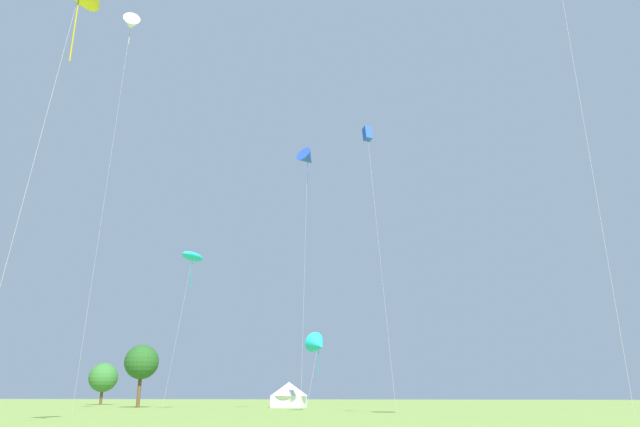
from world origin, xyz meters
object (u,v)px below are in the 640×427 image
tree_distant_left (103,377)px  kite_blue_delta (307,159)px  kite_blue_box (367,135)px  kite_white_delta (131,24)px  festival_tent_left (289,393)px  kite_cyan_delta (318,345)px  kite_cyan_parafoil (193,257)px  tree_distant_right (142,362)px

tree_distant_left → kite_blue_delta: bearing=-37.3°
tree_distant_left → kite_blue_box: bearing=-37.1°
kite_white_delta → kite_blue_box: bearing=15.8°
kite_blue_delta → festival_tent_left: bearing=109.4°
kite_blue_box → kite_cyan_delta: 21.76m
kite_cyan_parafoil → kite_cyan_delta: bearing=-4.4°
kite_cyan_parafoil → kite_blue_delta: 17.16m
kite_white_delta → tree_distant_right: (-7.79, 23.63, -32.02)m
kite_white_delta → kite_blue_delta: bearing=36.3°
kite_cyan_delta → kite_blue_delta: (-0.92, -1.53, 19.90)m
kite_blue_box → festival_tent_left: (-12.71, 20.92, -24.43)m
festival_tent_left → tree_distant_left: tree_distant_left is taller
kite_cyan_delta → festival_tent_left: size_ratio=1.65×
festival_tent_left → tree_distant_right: (-18.17, -3.82, 3.74)m
kite_blue_delta → tree_distant_left: 54.43m
kite_cyan_delta → tree_distant_right: 26.74m
kite_blue_box → kite_white_delta: size_ratio=0.70×
tree_distant_right → tree_distant_left: bearing=131.0°
kite_blue_box → kite_cyan_delta: kite_blue_box is taller
kite_blue_box → tree_distant_left: size_ratio=4.21×
kite_blue_box → kite_blue_delta: kite_blue_delta is taller
kite_cyan_delta → tree_distant_right: (-24.63, 10.38, -0.95)m
tree_distant_left → tree_distant_right: 24.18m
kite_white_delta → tree_distant_right: bearing=108.2°
kite_cyan_parafoil → kite_blue_delta: kite_blue_delta is taller
tree_distant_right → kite_cyan_delta: bearing=-22.9°
kite_cyan_delta → festival_tent_left: kite_cyan_delta is taller
kite_cyan_delta → kite_white_delta: (-16.84, -13.25, 31.07)m
kite_cyan_parafoil → kite_cyan_delta: 17.88m
kite_blue_box → tree_distant_right: bearing=151.0°
tree_distant_left → tree_distant_right: tree_distant_right is taller
kite_cyan_delta → festival_tent_left: bearing=114.4°
kite_white_delta → tree_distant_left: bearing=119.5°
kite_blue_delta → festival_tent_left: (-5.53, 15.74, -24.59)m
kite_cyan_parafoil → tree_distant_left: 39.61m
kite_cyan_delta → tree_distant_left: bearing=144.7°
kite_blue_box → kite_blue_delta: size_ratio=0.98×
kite_cyan_parafoil → tree_distant_left: (-25.74, 27.48, -12.29)m
kite_cyan_parafoil → festival_tent_left: 21.39m
kite_cyan_delta → kite_cyan_parafoil: bearing=175.6°
kite_blue_box → festival_tent_left: kite_blue_box is taller
kite_cyan_parafoil → festival_tent_left: (8.28, 13.08, -14.76)m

